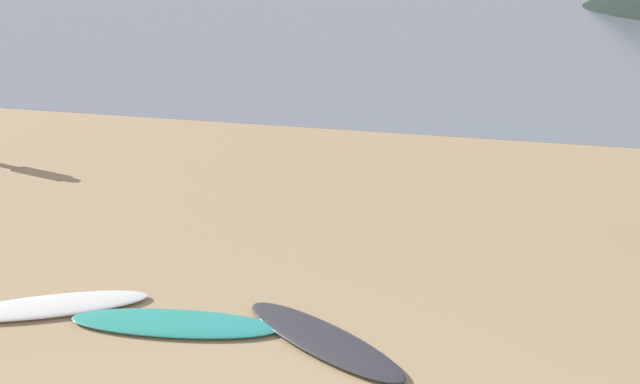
% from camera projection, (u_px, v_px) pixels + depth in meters
% --- Properties ---
extents(ground_plane, '(120.00, 120.00, 0.20)m').
position_uv_depth(ground_plane, '(391.00, 168.00, 12.99)').
color(ground_plane, tan).
rests_on(ground_plane, ground).
extents(surfboard_3, '(2.30, 1.48, 0.09)m').
position_uv_depth(surfboard_3, '(51.00, 306.00, 7.78)').
color(surfboard_3, white).
rests_on(surfboard_3, ground).
extents(surfboard_4, '(2.52, 0.89, 0.09)m').
position_uv_depth(surfboard_4, '(174.00, 323.00, 7.44)').
color(surfboard_4, teal).
rests_on(surfboard_4, ground).
extents(surfboard_5, '(2.22, 1.59, 0.10)m').
position_uv_depth(surfboard_5, '(322.00, 339.00, 7.13)').
color(surfboard_5, '#333338').
rests_on(surfboard_5, ground).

